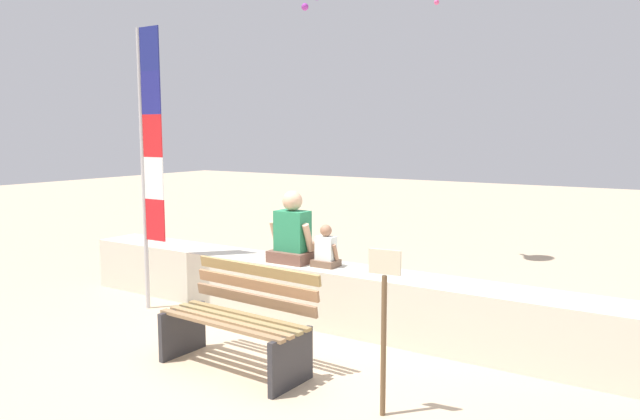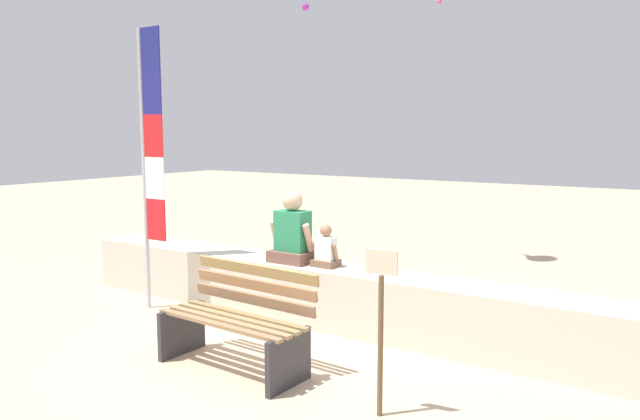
{
  "view_description": "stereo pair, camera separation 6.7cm",
  "coord_description": "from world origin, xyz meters",
  "px_view_note": "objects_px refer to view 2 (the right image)",
  "views": [
    {
      "loc": [
        3.31,
        -4.52,
        2.05
      ],
      "look_at": [
        -0.13,
        0.83,
        1.24
      ],
      "focal_mm": 33.65,
      "sensor_mm": 36.0,
      "label": 1
    },
    {
      "loc": [
        3.36,
        -4.48,
        2.05
      ],
      "look_at": [
        -0.13,
        0.83,
        1.24
      ],
      "focal_mm": 33.65,
      "sensor_mm": 36.0,
      "label": 2
    }
  ],
  "objects_px": {
    "park_bench": "(237,322)",
    "flag_banner": "(149,151)",
    "person_adult": "(293,234)",
    "person_child": "(326,250)",
    "sign_post": "(381,318)"
  },
  "relations": [
    {
      "from": "park_bench",
      "to": "sign_post",
      "type": "height_order",
      "value": "sign_post"
    },
    {
      "from": "person_adult",
      "to": "person_child",
      "type": "xyz_separation_m",
      "value": [
        0.44,
        0.0,
        -0.13
      ]
    },
    {
      "from": "person_adult",
      "to": "person_child",
      "type": "height_order",
      "value": "person_adult"
    },
    {
      "from": "park_bench",
      "to": "flag_banner",
      "type": "distance_m",
      "value": 2.58
    },
    {
      "from": "person_child",
      "to": "sign_post",
      "type": "height_order",
      "value": "sign_post"
    },
    {
      "from": "person_adult",
      "to": "person_child",
      "type": "relative_size",
      "value": 1.75
    },
    {
      "from": "person_child",
      "to": "flag_banner",
      "type": "distance_m",
      "value": 2.33
    },
    {
      "from": "person_child",
      "to": "flag_banner",
      "type": "xyz_separation_m",
      "value": [
        -1.99,
        -0.63,
        1.04
      ]
    },
    {
      "from": "flag_banner",
      "to": "person_adult",
      "type": "bearing_deg",
      "value": 22.01
    },
    {
      "from": "sign_post",
      "to": "flag_banner",
      "type": "bearing_deg",
      "value": 164.83
    },
    {
      "from": "flag_banner",
      "to": "sign_post",
      "type": "bearing_deg",
      "value": -15.17
    },
    {
      "from": "park_bench",
      "to": "sign_post",
      "type": "bearing_deg",
      "value": -5.2
    },
    {
      "from": "park_bench",
      "to": "person_adult",
      "type": "distance_m",
      "value": 1.59
    },
    {
      "from": "park_bench",
      "to": "person_child",
      "type": "bearing_deg",
      "value": 89.89
    },
    {
      "from": "sign_post",
      "to": "person_child",
      "type": "bearing_deg",
      "value": 133.29
    }
  ]
}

